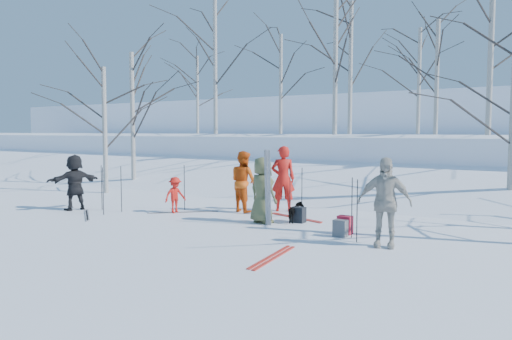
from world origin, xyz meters
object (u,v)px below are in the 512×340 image
Objects in this scene: dog at (295,212)px; backpack_dark at (298,215)px; skier_olive_center at (262,190)px; backpack_grey at (340,228)px; skier_red_north at (283,179)px; skier_redor_behind at (244,181)px; skier_red_seated at (175,195)px; skier_grey_west at (75,182)px; skier_cream_east at (384,202)px; backpack_red at (345,225)px.

dog is 0.11m from backpack_dark.
backpack_grey is at bearing -176.63° from skier_olive_center.
skier_redor_behind is (-0.89, -0.74, -0.07)m from skier_red_north.
backpack_dark is at bearing -63.64° from skier_red_seated.
skier_grey_west reaches higher than backpack_grey.
skier_red_seated is at bearing 176.14° from backpack_grey.
skier_olive_center is 1.14m from backpack_dark.
skier_redor_behind is (-1.43, 1.19, 0.04)m from skier_olive_center.
skier_cream_east is 3.19m from dog.
skier_red_north reaches higher than skier_grey_west.
backpack_dark is at bearing -127.82° from skier_olive_center.
skier_redor_behind is 5.06m from skier_grey_west.
skier_olive_center is 2.71× the size of dog.
backpack_dark is (3.67, 0.66, -0.32)m from skier_red_seated.
skier_red_north reaches higher than backpack_dark.
skier_grey_west is (-9.31, -0.50, -0.08)m from skier_cream_east.
skier_red_seated reaches higher than backpack_dark.
skier_red_north is 1.15× the size of skier_grey_west.
backpack_red is at bearing 133.56° from skier_cream_east.
backpack_red is at bearing 113.90° from skier_grey_west.
skier_cream_east is at bearing -32.15° from backpack_red.
skier_red_north is at bearing 137.07° from skier_grey_west.
backpack_red is 1.05× the size of backpack_dark.
skier_red_north is at bearing 140.70° from backpack_grey.
dog is (1.22, -1.43, -0.70)m from skier_red_north.
skier_red_north is at bearing -121.65° from skier_redor_behind.
skier_red_north is at bearing 144.59° from backpack_red.
dog is at bearing 159.69° from backpack_red.
skier_red_seated reaches higher than dog.
skier_grey_west is at bearing -171.34° from backpack_red.
skier_cream_east is at bearing -27.20° from backpack_dark.
skier_olive_center reaches higher than backpack_grey.
dog is 1.56× the size of backpack_dark.
skier_redor_behind reaches higher than skier_grey_west.
skier_red_seated is 5.28m from backpack_red.
skier_red_seated is 6.50m from skier_cream_east.
skier_red_seated is at bearing 15.66° from skier_olive_center.
skier_red_seated is at bearing -169.74° from backpack_dark.
backpack_grey is 1.92m from backpack_dark.
skier_olive_center reaches higher than skier_red_seated.
skier_olive_center is at bearing -141.81° from backpack_dark.
skier_grey_west is (-4.38, -2.53, -0.06)m from skier_redor_behind.
skier_grey_west is (-5.27, -3.27, -0.13)m from skier_red_north.
backpack_dark is (2.16, -0.61, -0.69)m from skier_redor_behind.
skier_olive_center is at bearing 118.27° from skier_grey_west.
backpack_grey is (1.68, -0.95, -0.07)m from dog.
backpack_grey is (0.04, -0.34, -0.02)m from backpack_red.
backpack_grey is at bearing 146.34° from skier_cream_east.
skier_olive_center is 4.04× the size of backpack_red.
dog is 1.65× the size of backpack_grey.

